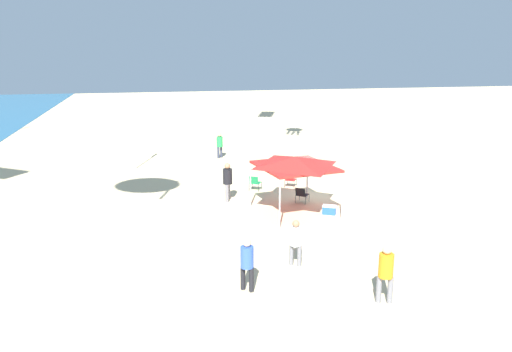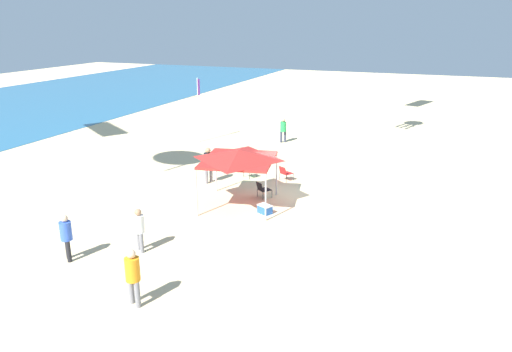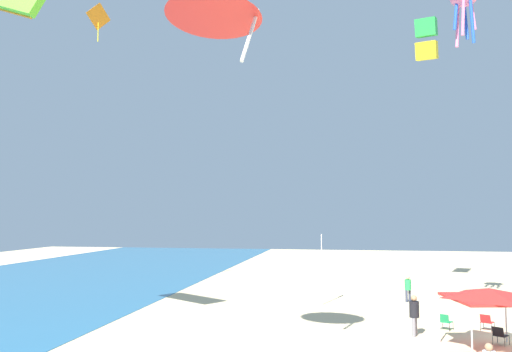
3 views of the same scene
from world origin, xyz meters
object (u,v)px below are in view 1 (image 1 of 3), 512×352
(person_watching_sky, at_px, (228,179))
(person_near_umbrella, at_px, (247,260))
(person_beachcomber, at_px, (386,269))
(folding_chair_near_cooler, at_px, (301,194))
(cooler_box, at_px, (329,210))
(person_by_tent, at_px, (296,239))
(canopy_tent, at_px, (295,162))
(person_far_stroller, at_px, (220,143))
(folding_chair_facing_ocean, at_px, (255,182))
(banner_flag, at_px, (133,126))
(folding_chair_left_of_tent, at_px, (290,179))

(person_watching_sky, xyz_separation_m, person_near_umbrella, (-9.68, 0.72, -0.10))
(person_near_umbrella, bearing_deg, person_beachcomber, -160.37)
(person_near_umbrella, bearing_deg, folding_chair_near_cooler, -74.83)
(cooler_box, bearing_deg, person_by_tent, 149.82)
(canopy_tent, bearing_deg, person_far_stroller, 9.10)
(cooler_box, bearing_deg, person_watching_sky, 55.66)
(cooler_box, relative_size, person_far_stroller, 0.43)
(cooler_box, bearing_deg, canopy_tent, 69.61)
(folding_chair_facing_ocean, bearing_deg, person_beachcomber, 126.71)
(canopy_tent, relative_size, folding_chair_near_cooler, 4.84)
(folding_chair_facing_ocean, bearing_deg, folding_chair_near_cooler, 154.53)
(folding_chair_near_cooler, xyz_separation_m, banner_flag, (8.98, 8.22, 2.20))
(banner_flag, relative_size, person_watching_sky, 2.34)
(person_by_tent, bearing_deg, cooler_box, -84.15)
(folding_chair_left_of_tent, distance_m, person_watching_sky, 4.13)
(banner_flag, bearing_deg, person_far_stroller, -70.01)
(banner_flag, xyz_separation_m, person_far_stroller, (2.02, -5.56, -1.67))
(folding_chair_left_of_tent, distance_m, person_beachcomber, 13.06)
(canopy_tent, bearing_deg, folding_chair_near_cooler, -28.78)
(person_watching_sky, relative_size, person_near_umbrella, 1.09)
(person_by_tent, xyz_separation_m, person_near_umbrella, (-1.56, 2.00, 0.04))
(folding_chair_left_of_tent, relative_size, person_beachcomber, 0.44)
(person_watching_sky, xyz_separation_m, person_beachcomber, (-11.25, -3.21, -0.03))
(person_near_umbrella, bearing_deg, folding_chair_facing_ocean, -60.66)
(person_beachcomber, bearing_deg, person_near_umbrella, -180.00)
(canopy_tent, xyz_separation_m, person_watching_sky, (2.37, 2.79, -1.26))
(cooler_box, xyz_separation_m, person_beachcomber, (-8.31, 1.08, 0.89))
(banner_flag, height_order, person_far_stroller, banner_flag)
(person_by_tent, distance_m, person_near_umbrella, 2.53)
(cooler_box, relative_size, banner_flag, 0.16)
(banner_flag, bearing_deg, person_watching_sky, -148.98)
(canopy_tent, xyz_separation_m, person_near_umbrella, (-7.31, 3.51, -1.35))
(banner_flag, distance_m, person_by_tent, 17.18)
(folding_chair_near_cooler, xyz_separation_m, person_watching_sky, (1.11, 3.49, 0.65))
(person_by_tent, bearing_deg, person_beachcomber, 157.86)
(folding_chair_near_cooler, relative_size, banner_flag, 0.18)
(cooler_box, relative_size, person_watching_sky, 0.38)
(folding_chair_left_of_tent, relative_size, banner_flag, 0.18)
(folding_chair_left_of_tent, height_order, banner_flag, banner_flag)
(folding_chair_facing_ocean, xyz_separation_m, folding_chair_near_cooler, (-2.64, -1.83, 0.00))
(cooler_box, bearing_deg, person_far_stroller, 15.14)
(cooler_box, bearing_deg, banner_flag, 39.88)
(folding_chair_facing_ocean, xyz_separation_m, banner_flag, (6.34, 6.39, 2.20))
(canopy_tent, bearing_deg, person_watching_sky, 49.59)
(folding_chair_facing_ocean, bearing_deg, person_by_tent, 117.51)
(person_watching_sky, height_order, person_near_umbrella, person_watching_sky)
(folding_chair_left_of_tent, xyz_separation_m, person_near_umbrella, (-11.48, 4.39, 0.55))
(cooler_box, xyz_separation_m, person_by_tent, (-5.19, 3.02, 0.79))
(person_near_umbrella, bearing_deg, person_watching_sky, -52.96)
(folding_chair_near_cooler, distance_m, person_watching_sky, 3.71)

